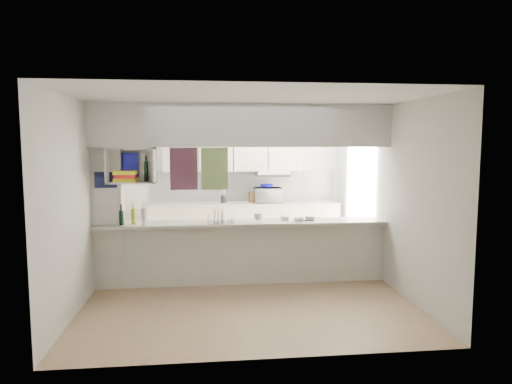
{
  "coord_description": "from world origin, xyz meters",
  "views": [
    {
      "loc": [
        -0.52,
        -6.53,
        2.05
      ],
      "look_at": [
        0.25,
        0.5,
        1.3
      ],
      "focal_mm": 32.0,
      "sensor_mm": 36.0,
      "label": 1
    }
  ],
  "objects": [
    {
      "name": "plastic_tubs",
      "position": [
        0.78,
        -0.01,
        0.95
      ],
      "size": [
        0.5,
        0.21,
        0.07
      ],
      "color": "silver",
      "rests_on": "breakfast_bar"
    },
    {
      "name": "wall_right",
      "position": [
        2.1,
        0.0,
        1.3
      ],
      "size": [
        0.0,
        4.8,
        4.8
      ],
      "primitive_type": "plane",
      "rotation": [
        1.57,
        0.0,
        -1.57
      ],
      "color": "silver",
      "rests_on": "floor"
    },
    {
      "name": "wall_left",
      "position": [
        -2.1,
        0.0,
        1.3
      ],
      "size": [
        0.0,
        4.8,
        4.8
      ],
      "primitive_type": "plane",
      "rotation": [
        1.57,
        0.0,
        1.57
      ],
      "color": "silver",
      "rests_on": "floor"
    },
    {
      "name": "bowl",
      "position": [
        0.62,
        2.08,
        1.24
      ],
      "size": [
        0.26,
        0.26,
        0.06
      ],
      "primitive_type": "imported",
      "color": "#0D0E99",
      "rests_on": "microwave"
    },
    {
      "name": "utensil_jar",
      "position": [
        -0.2,
        2.15,
        0.99
      ],
      "size": [
        0.1,
        0.1,
        0.14
      ],
      "primitive_type": "cylinder",
      "color": "black",
      "rests_on": "bench_top"
    },
    {
      "name": "dish_rack",
      "position": [
        -0.33,
        -0.06,
        1.0
      ],
      "size": [
        0.38,
        0.29,
        0.2
      ],
      "rotation": [
        0.0,
        0.0,
        0.02
      ],
      "color": "silver",
      "rests_on": "breakfast_bar"
    },
    {
      "name": "servery_partition",
      "position": [
        -0.17,
        0.0,
        1.66
      ],
      "size": [
        4.2,
        0.5,
        2.6
      ],
      "color": "silver",
      "rests_on": "floor"
    },
    {
      "name": "knife_block",
      "position": [
        0.35,
        2.18,
        1.02
      ],
      "size": [
        0.12,
        0.11,
        0.19
      ],
      "primitive_type": "cube",
      "rotation": [
        0.0,
        0.0,
        0.38
      ],
      "color": "brown",
      "rests_on": "bench_top"
    },
    {
      "name": "cup",
      "position": [
        0.22,
        -0.03,
        0.98
      ],
      "size": [
        0.16,
        0.16,
        0.1
      ],
      "primitive_type": "imported",
      "rotation": [
        0.0,
        0.0,
        0.35
      ],
      "color": "white",
      "rests_on": "dish_rack"
    },
    {
      "name": "floor",
      "position": [
        0.0,
        0.0,
        0.0
      ],
      "size": [
        4.8,
        4.8,
        0.0
      ],
      "primitive_type": "plane",
      "color": "#A27D5E",
      "rests_on": "ground"
    },
    {
      "name": "microwave",
      "position": [
        0.66,
        2.06,
        1.06
      ],
      "size": [
        0.52,
        0.35,
        0.29
      ],
      "primitive_type": "imported",
      "rotation": [
        0.0,
        0.0,
        3.14
      ],
      "color": "white",
      "rests_on": "bench_top"
    },
    {
      "name": "kitchen_run",
      "position": [
        0.16,
        2.14,
        0.83
      ],
      "size": [
        3.6,
        0.63,
        2.24
      ],
      "color": "beige",
      "rests_on": "floor"
    },
    {
      "name": "wine_bottles",
      "position": [
        -1.54,
        -0.08,
        1.04
      ],
      "size": [
        0.36,
        0.14,
        0.32
      ],
      "color": "black",
      "rests_on": "breakfast_bar"
    },
    {
      "name": "cubby_shelf",
      "position": [
        -1.57,
        -0.06,
        1.71
      ],
      "size": [
        0.65,
        0.35,
        0.5
      ],
      "color": "white",
      "rests_on": "bulkhead"
    },
    {
      "name": "wall_back",
      "position": [
        0.0,
        2.4,
        1.3
      ],
      "size": [
        4.2,
        0.0,
        4.2
      ],
      "primitive_type": "plane",
      "rotation": [
        1.57,
        0.0,
        0.0
      ],
      "color": "silver",
      "rests_on": "floor"
    },
    {
      "name": "ceiling",
      "position": [
        0.0,
        0.0,
        2.6
      ],
      "size": [
        4.8,
        4.8,
        0.0
      ],
      "primitive_type": "plane",
      "color": "white",
      "rests_on": "wall_back"
    }
  ]
}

